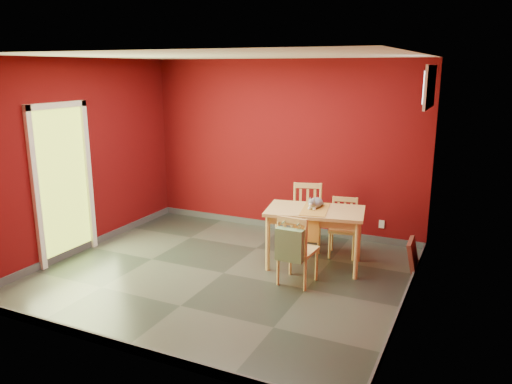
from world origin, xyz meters
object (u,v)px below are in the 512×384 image
at_px(chair_far_right, 343,226).
at_px(dining_table, 315,217).
at_px(tote_bag, 289,245).
at_px(picture_frame, 413,257).
at_px(cat, 316,201).
at_px(chair_far_left, 307,216).
at_px(chair_near, 296,249).

bearing_deg(chair_far_right, dining_table, -112.43).
xyz_separation_m(chair_far_right, tote_bag, (-0.26, -1.42, 0.16)).
bearing_deg(chair_far_right, tote_bag, -100.24).
relative_size(chair_far_right, picture_frame, 1.84).
distance_m(dining_table, picture_frame, 1.34).
bearing_deg(cat, dining_table, -72.82).
xyz_separation_m(tote_bag, cat, (-0.01, 0.94, 0.30)).
bearing_deg(picture_frame, chair_far_left, 169.18).
height_order(tote_bag, picture_frame, tote_bag).
bearing_deg(picture_frame, chair_near, -142.23).
xyz_separation_m(chair_far_right, chair_near, (-0.25, -1.20, 0.04)).
height_order(chair_far_left, chair_near, chair_far_left).
bearing_deg(dining_table, tote_bag, -91.51).
height_order(chair_near, cat, cat).
bearing_deg(chair_near, picture_frame, 37.77).
bearing_deg(tote_bag, picture_frame, 43.29).
bearing_deg(cat, chair_near, -88.99).
relative_size(chair_far_left, chair_far_right, 1.16).
bearing_deg(tote_bag, chair_near, 87.73).
relative_size(chair_near, tote_bag, 1.92).
relative_size(tote_bag, cat, 1.27).
bearing_deg(chair_far_left, chair_far_right, -4.93).
bearing_deg(tote_bag, chair_far_left, 101.70).
bearing_deg(cat, picture_frame, 10.36).
height_order(dining_table, chair_far_right, chair_far_right).
distance_m(dining_table, chair_near, 0.68).
xyz_separation_m(chair_far_left, cat, (0.30, -0.53, 0.39)).
bearing_deg(dining_table, chair_far_left, 117.95).
height_order(chair_far_left, cat, cat).
distance_m(dining_table, tote_bag, 0.86).
relative_size(chair_near, picture_frame, 2.01).
relative_size(chair_near, cat, 2.45).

